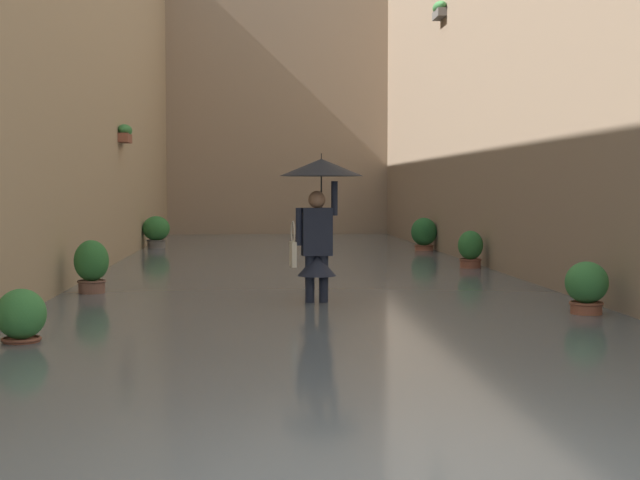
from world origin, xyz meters
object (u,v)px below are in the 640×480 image
at_px(potted_plant_mid_right, 21,322).
at_px(potted_plant_far_right, 92,270).
at_px(potted_plant_far_left, 470,253).
at_px(person_wading, 319,202).
at_px(potted_plant_near_left, 586,292).
at_px(potted_plant_near_right, 156,233).
at_px(potted_plant_mid_left, 424,236).

bearing_deg(potted_plant_mid_right, potted_plant_far_right, -89.41).
bearing_deg(potted_plant_far_left, person_wading, 56.73).
bearing_deg(potted_plant_near_left, potted_plant_mid_right, 13.69).
relative_size(potted_plant_near_left, potted_plant_far_right, 0.87).
bearing_deg(potted_plant_near_left, person_wading, -23.06).
bearing_deg(potted_plant_mid_right, person_wading, -137.75).
height_order(potted_plant_near_right, potted_plant_far_right, potted_plant_near_right).
xyz_separation_m(potted_plant_near_left, potted_plant_near_right, (6.24, -12.07, 0.12)).
bearing_deg(potted_plant_far_right, potted_plant_mid_left, -127.48).
distance_m(person_wading, potted_plant_near_right, 11.27).
bearing_deg(potted_plant_near_left, potted_plant_near_right, -62.67).
distance_m(potted_plant_mid_right, potted_plant_near_right, 13.55).
xyz_separation_m(person_wading, potted_plant_far_left, (-3.15, -4.80, -1.03)).
distance_m(potted_plant_mid_left, potted_plant_far_right, 10.32).
bearing_deg(potted_plant_far_right, person_wading, 157.62).
bearing_deg(potted_plant_mid_right, potted_plant_far_left, -129.33).
distance_m(potted_plant_mid_right, potted_plant_far_right, 4.06).
relative_size(potted_plant_mid_right, potted_plant_far_right, 0.76).
height_order(person_wading, potted_plant_mid_left, person_wading).
height_order(potted_plant_far_left, potted_plant_far_right, potted_plant_far_right).
height_order(potted_plant_mid_left, potted_plant_mid_right, potted_plant_mid_left).
xyz_separation_m(potted_plant_mid_right, potted_plant_near_left, (-6.10, -1.49, 0.06)).
xyz_separation_m(potted_plant_mid_left, potted_plant_mid_right, (6.24, 12.25, -0.15)).
height_order(person_wading, potted_plant_mid_right, person_wading).
height_order(potted_plant_far_left, potted_plant_near_right, potted_plant_near_right).
height_order(potted_plant_mid_right, potted_plant_near_left, potted_plant_near_left).
xyz_separation_m(potted_plant_near_left, potted_plant_far_right, (6.14, -2.57, 0.06)).
height_order(potted_plant_near_left, potted_plant_far_right, potted_plant_far_right).
xyz_separation_m(potted_plant_far_left, potted_plant_near_right, (6.35, -5.97, 0.10)).
height_order(potted_plant_near_left, potted_plant_near_right, potted_plant_near_right).
bearing_deg(potted_plant_mid_left, person_wading, 71.44).
bearing_deg(potted_plant_near_left, potted_plant_far_right, -22.72).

